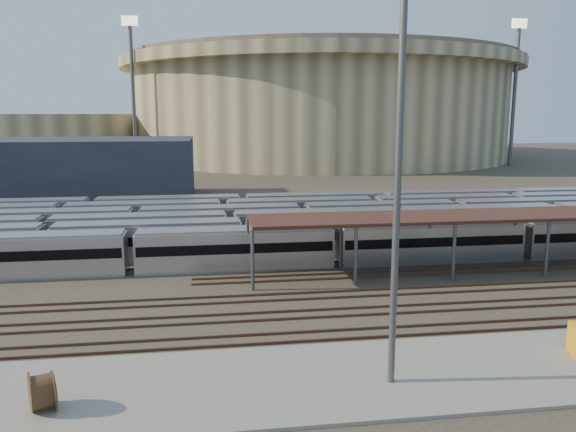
% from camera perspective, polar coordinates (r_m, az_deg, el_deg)
% --- Properties ---
extents(ground, '(420.00, 420.00, 0.00)m').
position_cam_1_polar(ground, '(46.22, 6.56, -7.55)').
color(ground, '#383026').
rests_on(ground, ground).
extents(apron, '(50.00, 9.00, 0.20)m').
position_cam_1_polar(apron, '(31.55, 4.58, -16.17)').
color(apron, gray).
rests_on(apron, ground).
extents(subway_trains, '(130.34, 23.90, 3.60)m').
position_cam_1_polar(subway_trains, '(62.86, 0.10, -0.96)').
color(subway_trains, silver).
rests_on(subway_trains, ground).
extents(inspection_shed, '(60.30, 6.00, 5.30)m').
position_cam_1_polar(inspection_shed, '(57.97, 27.14, 0.11)').
color(inspection_shed, '#4F4F54').
rests_on(inspection_shed, ground).
extents(empty_tracks, '(170.00, 9.62, 0.18)m').
position_cam_1_polar(empty_tracks, '(41.64, 8.32, -9.51)').
color(empty_tracks, '#4C3323').
rests_on(empty_tracks, ground).
extents(stadium, '(124.00, 124.00, 32.50)m').
position_cam_1_polar(stadium, '(186.09, 3.17, 11.10)').
color(stadium, tan).
rests_on(stadium, ground).
extents(secondary_arena, '(56.00, 56.00, 14.00)m').
position_cam_1_polar(secondary_arena, '(179.35, -24.09, 7.22)').
color(secondary_arena, tan).
rests_on(secondary_arena, ground).
extents(service_building, '(42.00, 20.00, 10.00)m').
position_cam_1_polar(service_building, '(100.73, -21.76, 4.43)').
color(service_building, '#1E232D').
rests_on(service_building, ground).
extents(floodlight_0, '(4.00, 1.00, 38.40)m').
position_cam_1_polar(floodlight_0, '(153.75, -15.49, 12.45)').
color(floodlight_0, '#4F4F54').
rests_on(floodlight_0, ground).
extents(floodlight_2, '(4.00, 1.00, 38.40)m').
position_cam_1_polar(floodlight_2, '(164.22, 22.05, 11.92)').
color(floodlight_2, '#4F4F54').
rests_on(floodlight_2, ground).
extents(floodlight_3, '(4.00, 1.00, 38.40)m').
position_cam_1_polar(floodlight_3, '(202.59, -7.95, 12.14)').
color(floodlight_3, '#4F4F54').
rests_on(floodlight_3, ground).
extents(cable_reel_west, '(1.71, 2.18, 1.92)m').
position_cam_1_polar(cable_reel_west, '(30.32, -23.69, -15.99)').
color(cable_reel_west, '#4F381F').
rests_on(cable_reel_west, apron).
extents(yard_light_pole, '(0.81, 0.36, 19.67)m').
position_cam_1_polar(yard_light_pole, '(28.47, 11.04, 1.98)').
color(yard_light_pole, '#4F4F54').
rests_on(yard_light_pole, apron).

